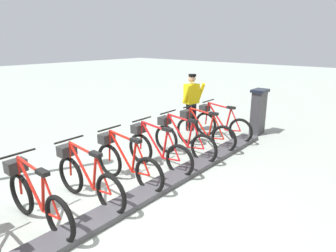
% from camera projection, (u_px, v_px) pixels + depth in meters
% --- Properties ---
extents(ground_plane, '(60.00, 60.00, 0.00)m').
position_uv_depth(ground_plane, '(122.00, 209.00, 4.69)').
color(ground_plane, '#A2ACA2').
extents(dock_rail_base, '(0.44, 9.27, 0.10)m').
position_uv_depth(dock_rail_base, '(122.00, 206.00, 4.67)').
color(dock_rail_base, '#47474C').
rests_on(dock_rail_base, ground).
extents(payment_kiosk, '(0.36, 0.52, 1.28)m').
position_uv_depth(payment_kiosk, '(258.00, 111.00, 8.31)').
color(payment_kiosk, '#38383D').
rests_on(payment_kiosk, ground).
extents(bike_docked_0, '(1.72, 0.54, 1.02)m').
position_uv_depth(bike_docked_0, '(220.00, 124.00, 7.92)').
color(bike_docked_0, black).
rests_on(bike_docked_0, ground).
extents(bike_docked_1, '(1.72, 0.54, 1.02)m').
position_uv_depth(bike_docked_1, '(202.00, 131.00, 7.29)').
color(bike_docked_1, black).
rests_on(bike_docked_1, ground).
extents(bike_docked_2, '(1.72, 0.54, 1.02)m').
position_uv_depth(bike_docked_2, '(181.00, 139.00, 6.67)').
color(bike_docked_2, black).
rests_on(bike_docked_2, ground).
extents(bike_docked_3, '(1.72, 0.54, 1.02)m').
position_uv_depth(bike_docked_3, '(156.00, 149.00, 6.05)').
color(bike_docked_3, black).
rests_on(bike_docked_3, ground).
extents(bike_docked_4, '(1.72, 0.54, 1.02)m').
position_uv_depth(bike_docked_4, '(125.00, 162.00, 5.43)').
color(bike_docked_4, black).
rests_on(bike_docked_4, ground).
extents(bike_docked_5, '(1.72, 0.54, 1.02)m').
position_uv_depth(bike_docked_5, '(86.00, 178.00, 4.81)').
color(bike_docked_5, black).
rests_on(bike_docked_5, ground).
extents(bike_docked_6, '(1.72, 0.54, 1.02)m').
position_uv_depth(bike_docked_6, '(36.00, 198.00, 4.18)').
color(bike_docked_6, black).
rests_on(bike_docked_6, ground).
extents(worker_near_rack, '(0.56, 0.69, 1.66)m').
position_uv_depth(worker_near_rack, '(192.00, 100.00, 8.54)').
color(worker_near_rack, white).
rests_on(worker_near_rack, ground).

